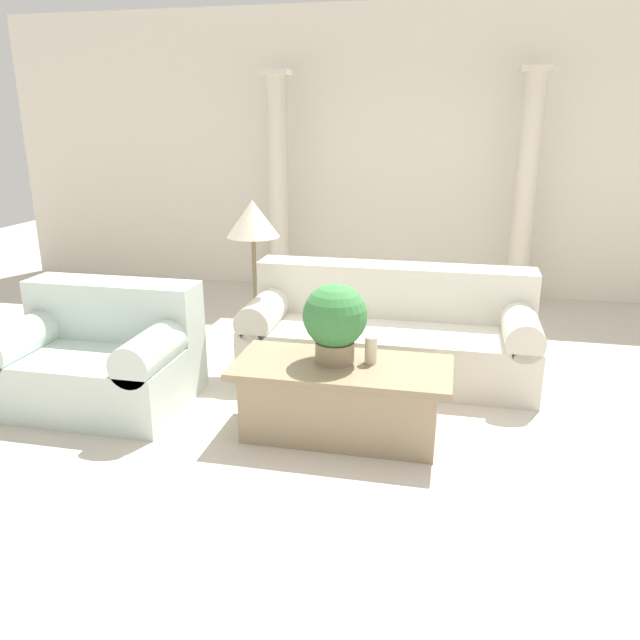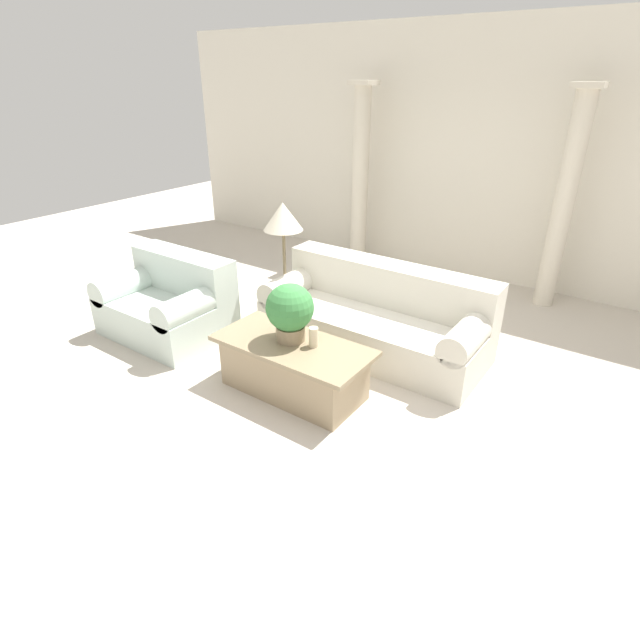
% 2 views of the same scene
% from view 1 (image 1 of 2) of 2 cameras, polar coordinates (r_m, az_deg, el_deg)
% --- Properties ---
extents(ground_plane, '(16.00, 16.00, 0.00)m').
position_cam_1_polar(ground_plane, '(4.48, 4.50, -8.34)').
color(ground_plane, beige).
extents(wall_back, '(10.00, 0.06, 3.20)m').
position_cam_1_polar(wall_back, '(7.42, 8.58, 14.74)').
color(wall_back, silver).
rests_on(wall_back, ground_plane).
extents(sofa_long, '(2.27, 0.94, 0.84)m').
position_cam_1_polar(sofa_long, '(5.08, 6.36, -1.07)').
color(sofa_long, beige).
rests_on(sofa_long, ground_plane).
extents(loveseat, '(1.30, 0.94, 0.84)m').
position_cam_1_polar(loveseat, '(4.80, -19.39, -3.00)').
color(loveseat, silver).
rests_on(loveseat, ground_plane).
extents(coffee_table, '(1.39, 0.65, 0.48)m').
position_cam_1_polar(coffee_table, '(4.08, 1.99, -7.15)').
color(coffee_table, '#998466').
rests_on(coffee_table, ground_plane).
extents(potted_plant, '(0.41, 0.41, 0.51)m').
position_cam_1_polar(potted_plant, '(3.95, 1.38, 0.05)').
color(potted_plant, '#937F60').
rests_on(potted_plant, coffee_table).
extents(pillar_candle, '(0.08, 0.08, 0.18)m').
position_cam_1_polar(pillar_candle, '(3.99, 4.68, -2.74)').
color(pillar_candle, beige).
rests_on(pillar_candle, coffee_table).
extents(floor_lamp, '(0.42, 0.42, 1.38)m').
position_cam_1_polar(floor_lamp, '(4.98, -6.15, 8.64)').
color(floor_lamp, brown).
rests_on(floor_lamp, ground_plane).
extents(column_left, '(0.32, 0.32, 2.49)m').
position_cam_1_polar(column_left, '(7.25, -3.83, 12.22)').
color(column_left, beige).
rests_on(column_left, ground_plane).
extents(column_right, '(0.32, 0.32, 2.49)m').
position_cam_1_polar(column_right, '(7.01, 18.27, 11.20)').
color(column_right, beige).
rests_on(column_right, ground_plane).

